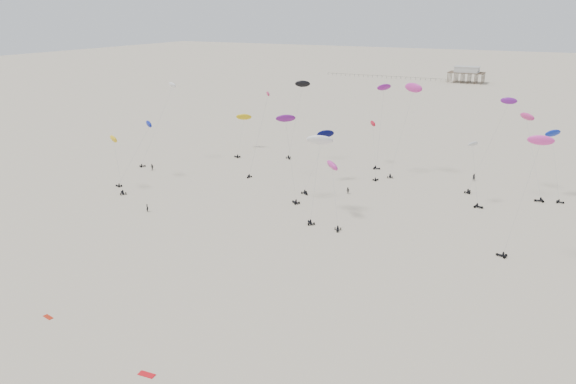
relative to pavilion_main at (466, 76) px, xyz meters
The scene contains 27 objects.
ground_plane 150.39m from the pavilion_main, 86.19° to the right, with size 900.00×900.00×0.00m, color beige.
pavilion_main is the anchor object (origin of this frame).
pier_fence 52.11m from the pavilion_main, behind, with size 80.20×0.20×1.50m.
rig_0 213.17m from the pavilion_main, 93.12° to the right, with size 7.20×4.70×23.66m.
rig_1 226.94m from the pavilion_main, 78.67° to the right, with size 9.47×3.76×23.93m.
rig_2 252.11m from the pavilion_main, 99.02° to the right, with size 4.32×14.45×17.63m.
rig_3 234.31m from the pavilion_main, 93.10° to the right, with size 5.58×7.11×22.91m.
rig_4 232.12m from the pavilion_main, 88.93° to the right, with size 4.56×17.24×17.37m.
rig_5 217.24m from the pavilion_main, 85.99° to the right, with size 4.85×12.40×24.89m.
rig_6 255.46m from the pavilion_main, 86.15° to the right, with size 8.25×11.53×13.75m.
rig_7 209.10m from the pavilion_main, 87.03° to the right, with size 6.52×9.24×13.09m.
rig_8 252.96m from the pavilion_main, 87.15° to the right, with size 6.67×12.49×18.25m.
rig_9 264.23m from the pavilion_main, 77.85° to the right, with size 7.03×3.54×23.06m.
rig_10 247.44m from the pavilion_main, 89.42° to the right, with size 8.11×6.86×20.37m.
rig_11 235.97m from the pavilion_main, 79.51° to the right, with size 5.63×5.81×14.74m.
rig_12 221.46m from the pavilion_main, 76.32° to the right, with size 9.48×13.63×20.39m.
rig_13 211.85m from the pavilion_main, 98.98° to the right, with size 8.87×15.55×16.09m.
rig_14 224.95m from the pavilion_main, 75.09° to the right, with size 6.99×8.37×16.57m.
rig_15 213.75m from the pavilion_main, 84.22° to the right, with size 6.72×11.68×24.76m.
rig_16 235.35m from the pavilion_main, 101.25° to the right, with size 5.53×16.16×24.58m.
rig_17 263.19m from the pavilion_main, 98.41° to the right, with size 8.48×6.75×13.73m.
spectator_0 270.76m from the pavilion_main, 94.53° to the right, with size 0.76×0.52×2.09m, color black.
spectator_1 237.96m from the pavilion_main, 86.60° to the right, with size 0.92×0.54×1.88m, color black.
spectator_2 246.35m from the pavilion_main, 100.02° to the right, with size 1.26×0.68×2.13m, color black.
spectator_3 215.94m from the pavilion_main, 79.36° to the right, with size 0.84×0.58×2.32m, color black.
grounded_kite_a 316.75m from the pavilion_main, 86.79° to the right, with size 2.20×0.90×0.08m, color red.
grounded_kite_b 312.14m from the pavilion_main, 90.81° to the right, with size 1.80×0.70×0.07m, color #B5200B.
Camera 1 is at (50.26, -11.12, 43.40)m, focal length 35.00 mm.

